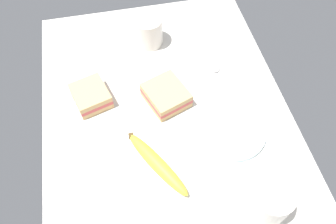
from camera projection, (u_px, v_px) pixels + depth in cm
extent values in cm
cube|color=beige|center=(168.00, 120.00, 87.33)|extent=(90.00, 64.00, 2.00)
cylinder|color=silver|center=(231.00, 130.00, 83.87)|extent=(17.64, 17.64, 1.20)
cylinder|color=silver|center=(147.00, 31.00, 98.08)|extent=(8.42, 8.42, 8.91)
cylinder|color=tan|center=(146.00, 21.00, 94.79)|extent=(7.41, 7.41, 0.40)
cylinder|color=silver|center=(147.00, 17.00, 100.88)|extent=(1.85, 3.94, 1.20)
cylinder|color=silver|center=(268.00, 202.00, 69.00)|extent=(8.93, 8.93, 10.32)
cylinder|color=brown|center=(274.00, 194.00, 65.11)|extent=(7.86, 7.86, 0.40)
cylinder|color=silver|center=(272.00, 175.00, 71.80)|extent=(2.93, 4.12, 1.20)
cube|color=tan|center=(166.00, 98.00, 89.08)|extent=(13.58, 12.94, 1.60)
cube|color=#C14C4C|center=(166.00, 95.00, 87.92)|extent=(13.58, 12.94, 1.20)
cube|color=tan|center=(166.00, 92.00, 86.75)|extent=(13.58, 12.94, 1.60)
cube|color=tan|center=(92.00, 99.00, 88.97)|extent=(11.72, 11.07, 1.60)
cube|color=#C14C4C|center=(91.00, 96.00, 87.80)|extent=(11.72, 11.07, 1.20)
cube|color=tan|center=(90.00, 93.00, 86.63)|extent=(11.72, 11.07, 1.60)
ellipsoid|color=yellow|center=(157.00, 164.00, 77.59)|extent=(19.68, 13.12, 3.33)
cube|color=#4C3819|center=(131.00, 136.00, 81.68)|extent=(1.20, 1.20, 1.20)
ellipsoid|color=silver|center=(216.00, 68.00, 95.61)|extent=(4.21, 3.49, 0.80)
cylinder|color=silver|center=(217.00, 54.00, 98.60)|extent=(6.96, 3.12, 0.70)
cube|color=white|center=(88.00, 41.00, 101.95)|extent=(16.39, 16.39, 0.30)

